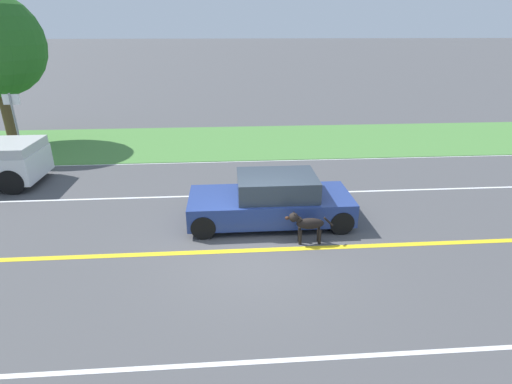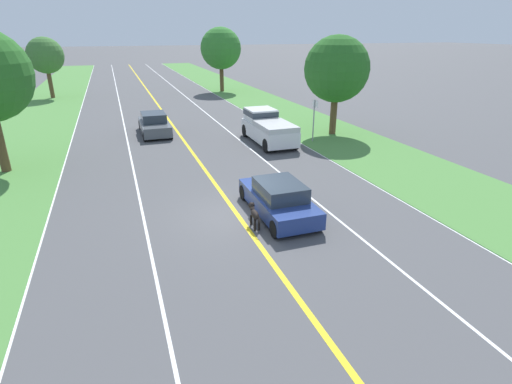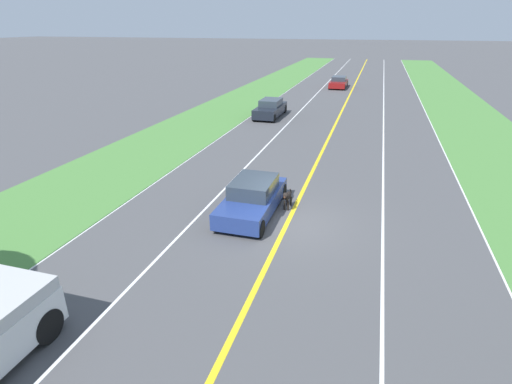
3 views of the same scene
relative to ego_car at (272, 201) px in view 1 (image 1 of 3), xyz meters
The scene contains 9 objects.
ground_plane 1.73m from the ego_car, 163.20° to the left, with size 400.00×400.00×0.00m, color #4C4C4F.
centre_divider_line 1.73m from the ego_car, 163.20° to the left, with size 0.18×160.00×0.01m, color yellow.
lane_edge_line_right 5.51m from the ego_car, ahead, with size 0.14×160.00×0.01m, color white.
lane_dash_same_dir 2.11m from the ego_car, 13.40° to the left, with size 0.10×160.00×0.01m, color white.
lane_dash_oncoming 5.10m from the ego_car, behind, with size 0.10×160.00×0.01m, color white.
grass_verge_right 8.49m from the ego_car, ahead, with size 6.00×160.00×0.03m, color #4C843D.
ego_car is the anchor object (origin of this frame).
dog 1.45m from the ego_car, 150.03° to the right, with size 0.26×1.22×0.86m.
street_sign 11.47m from the ego_car, 56.26° to the left, with size 0.11×0.64×2.69m.
Camera 1 is at (-8.41, 0.71, 5.02)m, focal length 28.00 mm.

